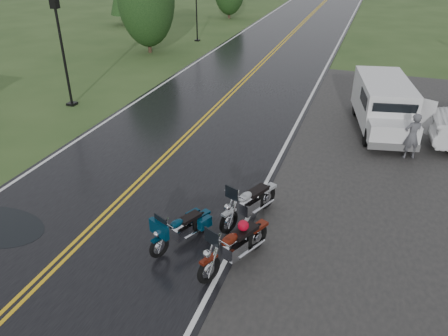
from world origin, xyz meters
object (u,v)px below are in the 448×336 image
at_px(motorcycle_silver, 229,213).
at_px(lamp_post_near_left, 63,53).
at_px(motorcycle_red, 209,260).
at_px(person_at_van, 412,137).
at_px(motorcycle_teal, 159,240).
at_px(van_white, 370,121).
at_px(lamp_post_far_left, 197,12).

xyz_separation_m(motorcycle_silver, lamp_post_near_left, (-9.93, 6.84, 1.71)).
xyz_separation_m(motorcycle_red, lamp_post_near_left, (-10.11, 8.73, 1.69)).
xyz_separation_m(person_at_van, lamp_post_near_left, (-14.49, 0.62, 1.54)).
xyz_separation_m(motorcycle_red, motorcycle_teal, (-1.45, 0.42, -0.11)).
bearing_deg(van_white, lamp_post_near_left, 168.25).
bearing_deg(motorcycle_silver, van_white, 88.56).
bearing_deg(person_at_van, lamp_post_far_left, -70.93).
relative_size(motorcycle_teal, lamp_post_far_left, 0.49).
xyz_separation_m(motorcycle_teal, van_white, (4.38, 8.24, 0.43)).
distance_m(lamp_post_near_left, lamp_post_far_left, 14.19).
bearing_deg(motorcycle_red, lamp_post_far_left, 137.42).
bearing_deg(motorcycle_silver, motorcycle_teal, -107.51).
bearing_deg(motorcycle_silver, lamp_post_far_left, 137.62).
xyz_separation_m(motorcycle_teal, person_at_van, (5.83, 7.70, 0.26)).
distance_m(motorcycle_red, lamp_post_far_left, 24.91).
bearing_deg(person_at_van, motorcycle_silver, 29.27).
height_order(motorcycle_silver, lamp_post_far_left, lamp_post_far_left).
bearing_deg(van_white, motorcycle_teal, -129.43).
height_order(motorcycle_red, lamp_post_far_left, lamp_post_far_left).
distance_m(motorcycle_silver, lamp_post_near_left, 12.18).
distance_m(motorcycle_silver, person_at_van, 7.72).
distance_m(motorcycle_silver, lamp_post_far_left, 23.11).
xyz_separation_m(motorcycle_red, person_at_van, (4.39, 8.12, 0.15)).
relative_size(motorcycle_red, motorcycle_teal, 1.19).
xyz_separation_m(person_at_van, lamp_post_far_left, (-14.08, 14.80, 1.15)).
relative_size(motorcycle_red, lamp_post_near_left, 0.48).
bearing_deg(motorcycle_red, motorcycle_silver, 119.70).
height_order(motorcycle_red, person_at_van, person_at_van).
bearing_deg(motorcycle_teal, motorcycle_silver, 74.02).
xyz_separation_m(motorcycle_red, lamp_post_far_left, (-9.69, 22.91, 1.30)).
bearing_deg(motorcycle_red, person_at_van, 86.10).
xyz_separation_m(motorcycle_teal, lamp_post_near_left, (-8.66, 8.32, 1.80)).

